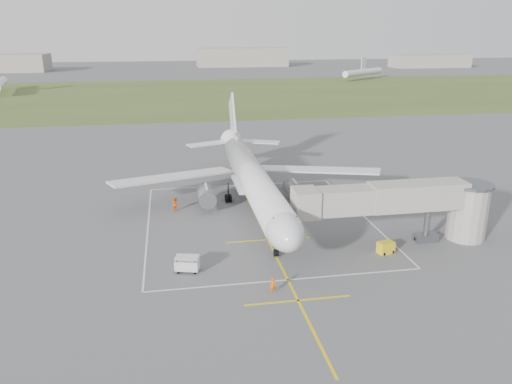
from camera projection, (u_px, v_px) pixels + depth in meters
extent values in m
plane|color=#535355|center=(254.00, 211.00, 67.81)|extent=(700.00, 700.00, 0.00)
cube|color=#415525|center=(196.00, 95.00, 189.55)|extent=(700.00, 120.00, 0.02)
cube|color=yellow|center=(260.00, 224.00, 63.13)|extent=(0.25, 60.00, 0.01)
cube|color=yellow|center=(298.00, 300.00, 45.33)|extent=(10.00, 0.25, 0.01)
cube|color=yellow|center=(268.00, 240.00, 58.44)|extent=(10.00, 0.25, 0.01)
cube|color=silver|center=(241.00, 185.00, 79.05)|extent=(28.00, 0.20, 0.01)
cube|color=silver|center=(288.00, 280.00, 49.08)|extent=(28.00, 0.20, 0.01)
cube|color=silver|center=(148.00, 228.00, 61.76)|extent=(0.20, 32.00, 0.01)
cube|color=silver|center=(362.00, 215.00, 66.37)|extent=(0.20, 32.00, 0.01)
cylinder|color=silver|center=(254.00, 179.00, 66.42)|extent=(3.80, 36.00, 3.80)
ellipsoid|color=silver|center=(284.00, 230.00, 49.56)|extent=(3.80, 7.22, 3.80)
cube|color=black|center=(286.00, 223.00, 48.39)|extent=(2.40, 1.60, 0.99)
cone|color=silver|center=(233.00, 143.00, 85.49)|extent=(3.80, 6.00, 3.80)
cube|color=silver|center=(316.00, 170.00, 74.03)|extent=(17.93, 11.24, 1.23)
cube|color=silver|center=(173.00, 177.00, 70.57)|extent=(17.93, 11.24, 1.23)
cube|color=silver|center=(250.00, 184.00, 69.71)|extent=(4.20, 8.00, 0.50)
cube|color=silver|center=(233.00, 118.00, 84.82)|extent=(0.30, 7.89, 8.65)
cube|color=silver|center=(234.00, 138.00, 83.69)|extent=(0.35, 5.00, 1.20)
cube|color=silver|center=(258.00, 142.00, 85.84)|extent=(7.85, 5.03, 0.20)
cube|color=silver|center=(209.00, 144.00, 84.46)|extent=(7.85, 5.03, 0.20)
cylinder|color=slate|center=(294.00, 190.00, 70.59)|extent=(2.30, 4.20, 2.30)
cube|color=silver|center=(294.00, 185.00, 70.06)|extent=(0.25, 2.40, 1.20)
cylinder|color=slate|center=(206.00, 194.00, 68.54)|extent=(2.30, 4.20, 2.30)
cube|color=silver|center=(206.00, 189.00, 68.02)|extent=(0.25, 2.40, 1.20)
cylinder|color=black|center=(276.00, 245.00, 53.83)|extent=(0.18, 0.18, 2.60)
cylinder|color=black|center=(275.00, 253.00, 54.09)|extent=(0.28, 0.80, 0.80)
cylinder|color=black|center=(277.00, 253.00, 54.13)|extent=(0.28, 0.80, 0.80)
cylinder|color=black|center=(268.00, 190.00, 72.07)|extent=(0.22, 0.22, 2.80)
cylinder|color=black|center=(267.00, 197.00, 71.98)|extent=(0.32, 0.96, 0.96)
cylinder|color=black|center=(270.00, 197.00, 72.07)|extent=(0.32, 0.96, 0.96)
cylinder|color=black|center=(266.00, 195.00, 72.64)|extent=(0.32, 0.96, 0.96)
cylinder|color=black|center=(269.00, 195.00, 72.73)|extent=(0.32, 0.96, 0.96)
cylinder|color=black|center=(228.00, 192.00, 71.12)|extent=(0.22, 0.22, 2.80)
cylinder|color=black|center=(227.00, 199.00, 71.03)|extent=(0.32, 0.96, 0.96)
cylinder|color=black|center=(231.00, 199.00, 71.12)|extent=(0.32, 0.96, 0.96)
cylinder|color=black|center=(226.00, 198.00, 71.68)|extent=(0.32, 0.96, 0.96)
cylinder|color=black|center=(230.00, 197.00, 71.77)|extent=(0.32, 0.96, 0.96)
cube|color=gray|center=(344.00, 201.00, 54.71)|extent=(11.09, 2.90, 2.80)
cube|color=gray|center=(418.00, 195.00, 56.11)|extent=(11.09, 3.10, 3.00)
cube|color=gray|center=(305.00, 203.00, 54.00)|extent=(2.60, 3.40, 3.00)
cylinder|color=#525559|center=(427.00, 224.00, 57.48)|extent=(0.70, 0.70, 4.20)
cube|color=#525559|center=(425.00, 237.00, 57.99)|extent=(2.60, 1.40, 0.90)
cylinder|color=gray|center=(468.00, 213.00, 57.97)|extent=(4.40, 4.40, 6.40)
cylinder|color=#525559|center=(472.00, 185.00, 56.91)|extent=(5.00, 5.00, 0.30)
cylinder|color=black|center=(417.00, 239.00, 57.86)|extent=(0.70, 0.30, 0.70)
cylinder|color=black|center=(433.00, 238.00, 58.19)|extent=(0.70, 0.30, 0.70)
cube|color=yellow|center=(386.00, 247.00, 54.83)|extent=(1.97, 1.54, 1.31)
cylinder|color=black|center=(384.00, 254.00, 54.32)|extent=(0.27, 0.42, 0.38)
cylinder|color=black|center=(393.00, 252.00, 54.81)|extent=(0.27, 0.42, 0.38)
cube|color=silver|center=(187.00, 264.00, 50.56)|extent=(2.64, 1.96, 1.04)
cube|color=silver|center=(187.00, 257.00, 50.31)|extent=(2.64, 1.96, 0.08)
cylinder|color=black|center=(177.00, 265.00, 50.03)|extent=(0.08, 0.08, 1.23)
cylinder|color=black|center=(195.00, 265.00, 49.89)|extent=(0.08, 0.08, 1.23)
cylinder|color=black|center=(179.00, 260.00, 51.10)|extent=(0.08, 0.08, 1.23)
cylinder|color=black|center=(197.00, 260.00, 50.97)|extent=(0.08, 0.08, 1.23)
cylinder|color=black|center=(178.00, 272.00, 50.32)|extent=(0.26, 0.41, 0.38)
cylinder|color=black|center=(195.00, 272.00, 50.19)|extent=(0.26, 0.41, 0.38)
cylinder|color=black|center=(180.00, 267.00, 51.30)|extent=(0.26, 0.41, 0.38)
cylinder|color=black|center=(197.00, 268.00, 51.18)|extent=(0.26, 0.41, 0.38)
imported|color=#ED5A07|center=(273.00, 285.00, 46.42)|extent=(0.62, 0.46, 1.55)
imported|color=#F35007|center=(176.00, 204.00, 67.61)|extent=(1.07, 1.16, 1.90)
cube|color=gray|center=(242.00, 57.00, 334.76)|extent=(60.00, 20.00, 12.00)
cube|color=gray|center=(429.00, 61.00, 327.04)|extent=(50.00, 18.00, 8.00)
cylinder|color=silver|center=(0.00, 84.00, 193.24)|extent=(9.35, 32.01, 3.20)
cylinder|color=silver|center=(363.00, 72.00, 245.62)|extent=(27.25, 22.13, 3.20)
cube|color=silver|center=(364.00, 63.00, 244.23)|extent=(3.35, 2.69, 5.50)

